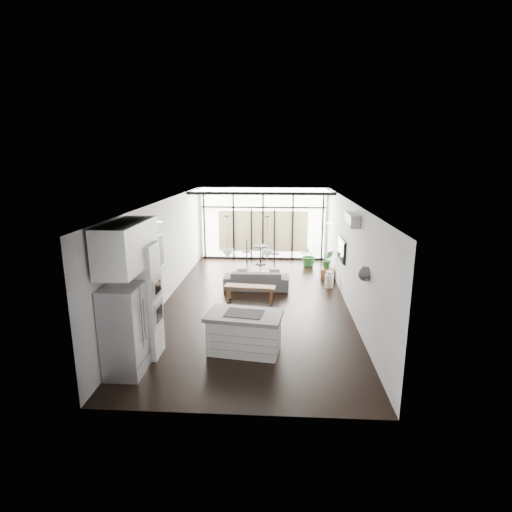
# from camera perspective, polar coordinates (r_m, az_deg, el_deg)

# --- Properties ---
(floor) EXTENTS (5.00, 10.00, 0.00)m
(floor) POSITION_cam_1_polar(r_m,az_deg,el_deg) (11.15, -0.09, -6.62)
(floor) COLOR black
(floor) RESTS_ON ground
(ceiling) EXTENTS (5.00, 10.00, 0.00)m
(ceiling) POSITION_cam_1_polar(r_m,az_deg,el_deg) (10.50, -0.10, 7.84)
(ceiling) COLOR white
(ceiling) RESTS_ON ground
(wall_left) EXTENTS (0.02, 10.00, 2.80)m
(wall_left) POSITION_cam_1_polar(r_m,az_deg,el_deg) (11.17, -13.00, 0.56)
(wall_left) COLOR silver
(wall_left) RESTS_ON ground
(wall_right) EXTENTS (0.02, 10.00, 2.80)m
(wall_right) POSITION_cam_1_polar(r_m,az_deg,el_deg) (10.88, 13.16, 0.20)
(wall_right) COLOR silver
(wall_right) RESTS_ON ground
(wall_back) EXTENTS (5.00, 0.02, 2.80)m
(wall_back) POSITION_cam_1_polar(r_m,az_deg,el_deg) (15.64, 1.02, 4.65)
(wall_back) COLOR silver
(wall_back) RESTS_ON ground
(wall_front) EXTENTS (5.00, 0.02, 2.80)m
(wall_front) POSITION_cam_1_polar(r_m,az_deg,el_deg) (6.01, -3.04, -10.75)
(wall_front) COLOR silver
(wall_front) RESTS_ON ground
(glazing) EXTENTS (5.00, 0.20, 2.80)m
(glazing) POSITION_cam_1_polar(r_m,az_deg,el_deg) (15.52, 1.00, 4.58)
(glazing) COLOR black
(glazing) RESTS_ON ground
(skylight) EXTENTS (4.70, 1.90, 0.06)m
(skylight) POSITION_cam_1_polar(r_m,az_deg,el_deg) (14.49, 0.87, 9.38)
(skylight) COLOR white
(skylight) RESTS_ON ceiling
(neighbour_building) EXTENTS (3.50, 0.02, 1.60)m
(neighbour_building) POSITION_cam_1_polar(r_m,az_deg,el_deg) (15.64, 1.01, 3.54)
(neighbour_building) COLOR beige
(neighbour_building) RESTS_ON ground
(island) EXTENTS (1.63, 1.11, 0.83)m
(island) POSITION_cam_1_polar(r_m,az_deg,el_deg) (8.34, -1.66, -10.87)
(island) COLOR white
(island) RESTS_ON floor
(cooktop) EXTENTS (0.83, 0.61, 0.01)m
(cooktop) POSITION_cam_1_polar(r_m,az_deg,el_deg) (8.17, -1.68, -8.19)
(cooktop) COLOR black
(cooktop) RESTS_ON island
(fridge) EXTENTS (0.65, 0.82, 1.69)m
(fridge) POSITION_cam_1_polar(r_m,az_deg,el_deg) (7.77, -18.23, -10.05)
(fridge) COLOR #ABACB1
(fridge) RESTS_ON floor
(appliance_column) EXTENTS (0.60, 0.63, 2.31)m
(appliance_column) POSITION_cam_1_polar(r_m,az_deg,el_deg) (8.22, -15.86, -6.19)
(appliance_column) COLOR white
(appliance_column) RESTS_ON floor
(upper_cabinets) EXTENTS (0.62, 1.75, 0.86)m
(upper_cabinets) POSITION_cam_1_polar(r_m,az_deg,el_deg) (7.61, -17.91, 1.43)
(upper_cabinets) COLOR white
(upper_cabinets) RESTS_ON wall_left
(pendant_left) EXTENTS (0.26, 0.26, 0.18)m
(pendant_left) POSITION_cam_1_polar(r_m,az_deg,el_deg) (8.07, -4.07, 0.34)
(pendant_left) COLOR white
(pendant_left) RESTS_ON ceiling
(pendant_right) EXTENTS (0.26, 0.26, 0.18)m
(pendant_right) POSITION_cam_1_polar(r_m,az_deg,el_deg) (8.00, 1.61, 0.26)
(pendant_right) COLOR white
(pendant_right) RESTS_ON ceiling
(sofa) EXTENTS (1.97, 0.58, 0.77)m
(sofa) POSITION_cam_1_polar(r_m,az_deg,el_deg) (12.18, 0.07, -2.93)
(sofa) COLOR #474648
(sofa) RESTS_ON floor
(console_bench) EXTENTS (1.45, 0.50, 0.46)m
(console_bench) POSITION_cam_1_polar(r_m,az_deg,el_deg) (11.14, -0.88, -5.40)
(console_bench) COLOR brown
(console_bench) RESTS_ON floor
(pouf) EXTENTS (0.57, 0.57, 0.36)m
(pouf) POSITION_cam_1_polar(r_m,az_deg,el_deg) (12.80, 1.73, -3.06)
(pouf) COLOR silver
(pouf) RESTS_ON floor
(crate) EXTENTS (0.48, 0.48, 0.32)m
(crate) POSITION_cam_1_polar(r_m,az_deg,el_deg) (13.49, 10.14, -2.46)
(crate) COLOR brown
(crate) RESTS_ON floor
(plant_tall) EXTENTS (0.98, 1.03, 0.64)m
(plant_tall) POSITION_cam_1_polar(r_m,az_deg,el_deg) (14.83, 7.61, -0.24)
(plant_tall) COLOR #266627
(plant_tall) RESTS_ON floor
(plant_crate) EXTENTS (0.37, 0.64, 0.28)m
(plant_crate) POSITION_cam_1_polar(r_m,az_deg,el_deg) (13.41, 10.19, -1.23)
(plant_crate) COLOR #266627
(plant_crate) RESTS_ON crate
(milk_can) EXTENTS (0.27, 0.27, 0.51)m
(milk_can) POSITION_cam_1_polar(r_m,az_deg,el_deg) (12.52, 10.42, -3.31)
(milk_can) COLOR silver
(milk_can) RESTS_ON floor
(bistro_set) EXTENTS (1.72, 1.05, 0.77)m
(bistro_set) POSITION_cam_1_polar(r_m,az_deg,el_deg) (14.97, 0.65, 0.28)
(bistro_set) COLOR black
(bistro_set) RESTS_ON floor
(tv) EXTENTS (0.05, 1.10, 0.65)m
(tv) POSITION_cam_1_polar(r_m,az_deg,el_deg) (11.86, 12.15, 0.87)
(tv) COLOR black
(tv) RESTS_ON wall_right
(ac_unit) EXTENTS (0.22, 0.90, 0.30)m
(ac_unit) POSITION_cam_1_polar(r_m,az_deg,el_deg) (9.89, 13.56, 5.04)
(ac_unit) COLOR silver
(ac_unit) RESTS_ON wall_right
(framed_art) EXTENTS (0.04, 0.70, 0.90)m
(framed_art) POSITION_cam_1_polar(r_m,az_deg,el_deg) (10.66, -13.63, 0.73)
(framed_art) COLOR black
(framed_art) RESTS_ON wall_left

